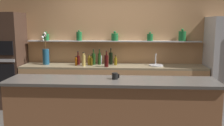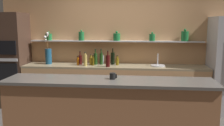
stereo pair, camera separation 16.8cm
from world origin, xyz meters
name	(u,v)px [view 2 (the right image)]	position (x,y,z in m)	size (l,w,h in m)	color
back_wall_unit	(119,45)	(0.00, 1.60, 1.30)	(5.20, 0.28, 2.60)	tan
back_counter_unit	(114,87)	(-0.08, 1.24, 0.46)	(3.79, 0.62, 0.92)	tan
island_counter	(109,115)	(0.00, -0.52, 0.51)	(2.92, 0.61, 1.02)	#99603D
oven_tower	(13,60)	(-2.30, 1.24, 1.00)	(0.61, 0.64, 2.01)	#3D281E
flower_vase	(48,54)	(-1.50, 1.27, 1.13)	(0.14, 0.16, 0.68)	navy
sink_fixture	(158,65)	(0.82, 1.25, 0.94)	(0.29, 0.29, 0.25)	#B7B7BC
bottle_oil_0	(93,61)	(-0.52, 1.19, 1.01)	(0.05, 0.05, 0.22)	#47380A
bottle_oil_1	(91,61)	(-0.57, 1.24, 1.01)	(0.06, 0.06, 0.22)	olive
bottle_wine_2	(80,60)	(-0.81, 1.28, 1.02)	(0.08, 0.08, 0.29)	#380C0C
bottle_spirit_3	(102,59)	(-0.36, 1.41, 1.02)	(0.07, 0.07, 0.24)	gray
bottle_spirit_4	(85,60)	(-0.67, 1.13, 1.04)	(0.07, 0.07, 0.29)	tan
bottle_wine_5	(101,58)	(-0.37, 1.33, 1.05)	(0.07, 0.07, 0.33)	#193814
bottle_wine_6	(95,59)	(-0.49, 1.32, 1.04)	(0.08, 0.08, 0.33)	#193814
bottle_sauce_7	(78,61)	(-0.84, 1.17, 1.00)	(0.05, 0.05, 0.20)	#9E4C0A
bottle_oil_8	(117,61)	(-0.02, 1.28, 1.00)	(0.06, 0.06, 0.21)	brown
bottle_wine_9	(108,61)	(-0.20, 1.05, 1.04)	(0.08, 0.08, 0.33)	#380C0C
bottle_wine_10	(113,58)	(-0.13, 1.39, 1.05)	(0.08, 0.08, 0.34)	black
coffee_mug	(113,76)	(0.05, -0.48, 1.06)	(0.10, 0.08, 0.09)	black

